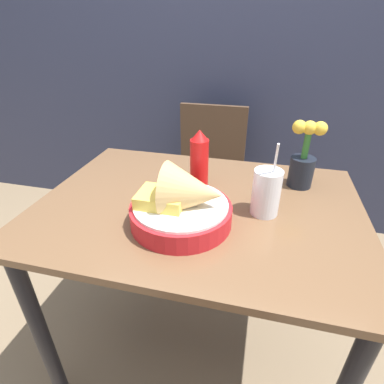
{
  "coord_description": "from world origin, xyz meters",
  "views": [
    {
      "loc": [
        0.18,
        -0.82,
        1.29
      ],
      "look_at": [
        -0.01,
        -0.04,
        0.83
      ],
      "focal_mm": 28.0,
      "sensor_mm": 36.0,
      "label": 1
    }
  ],
  "objects": [
    {
      "name": "flower_vase",
      "position": [
        0.33,
        0.21,
        0.87
      ],
      "size": [
        0.11,
        0.09,
        0.24
      ],
      "color": "black",
      "rests_on": "dining_table"
    },
    {
      "name": "chair_far_window",
      "position": [
        -0.12,
        0.82,
        0.52
      ],
      "size": [
        0.4,
        0.4,
        0.88
      ],
      "color": "#473323",
      "rests_on": "ground_plane"
    },
    {
      "name": "ground_plane",
      "position": [
        0.0,
        0.0,
        0.0
      ],
      "size": [
        12.0,
        12.0,
        0.0
      ],
      "primitive_type": "plane",
      "color": "#7A664C"
    },
    {
      "name": "food_basket",
      "position": [
        -0.01,
        -0.12,
        0.84
      ],
      "size": [
        0.3,
        0.3,
        0.19
      ],
      "color": "red",
      "rests_on": "dining_table"
    },
    {
      "name": "drink_cup",
      "position": [
        0.21,
        -0.01,
        0.84
      ],
      "size": [
        0.09,
        0.09,
        0.24
      ],
      "color": "silver",
      "rests_on": "dining_table"
    },
    {
      "name": "dining_table",
      "position": [
        0.0,
        0.0,
        0.65
      ],
      "size": [
        1.05,
        0.76,
        0.77
      ],
      "color": "brown",
      "rests_on": "ground_plane"
    },
    {
      "name": "wall_window",
      "position": [
        0.0,
        1.16,
        1.3
      ],
      "size": [
        7.0,
        0.06,
        2.6
      ],
      "color": "#2D334C",
      "rests_on": "ground_plane"
    },
    {
      "name": "ketchup_bottle",
      "position": [
        -0.03,
        0.13,
        0.87
      ],
      "size": [
        0.07,
        0.07,
        0.21
      ],
      "color": "red",
      "rests_on": "dining_table"
    }
  ]
}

